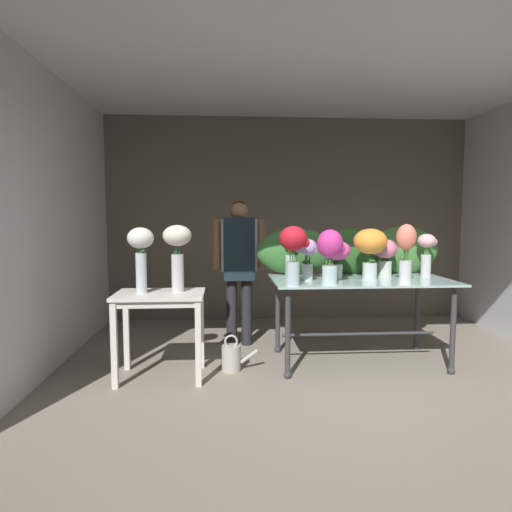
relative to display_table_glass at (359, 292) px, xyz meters
The scene contains 20 objects.
ground_plane 0.88m from the display_table_glass, 145.87° to the left, with size 7.47×7.47×0.00m, color gray.
wall_back 2.14m from the display_table_glass, 102.10° to the left, with size 5.12×0.12×2.81m, color #706656.
wall_left 3.08m from the display_table_glass, behind, with size 0.12×3.51×2.81m, color silver.
ceiling_slab 2.21m from the display_table_glass, 145.87° to the left, with size 5.24×3.51×0.12m, color silver.
display_table_glass is the anchor object (origin of this frame).
side_table_white 1.92m from the display_table_glass, behind, with size 0.78×0.54×0.77m.
florist 1.38m from the display_table_glass, 149.61° to the left, with size 0.58×0.24×1.62m.
foliage_backdrop 0.52m from the display_table_glass, 97.64° to the left, with size 1.95×0.28×0.50m.
vase_blush_hydrangea 0.82m from the display_table_glass, ahead, with size 0.20×0.18×0.43m.
vase_rosy_tulips 0.47m from the display_table_glass, 20.64° to the left, with size 0.25×0.23×0.38m.
vase_lilac_freesia 0.66m from the display_table_glass, behind, with size 0.21×0.18×0.39m.
vase_coral_anemones 0.64m from the display_table_glass, 44.67° to the right, with size 0.19×0.18×0.54m.
vase_fuchsia_stock 0.44m from the display_table_glass, behind, with size 0.28×0.28×0.37m.
vase_sunset_dahlias 0.47m from the display_table_glass, 36.35° to the right, with size 0.32×0.32×0.49m.
vase_crimson_snapdragons 0.94m from the display_table_glass, 151.87° to the right, with size 0.27×0.24×0.52m.
vase_magenta_peonies 0.65m from the display_table_glass, 139.42° to the right, with size 0.26×0.23×0.49m.
vase_ivory_ranunculus 0.79m from the display_table_glass, 165.75° to the left, with size 0.17×0.17×0.47m.
vase_white_roses_tall 2.12m from the display_table_glass, behind, with size 0.23×0.23×0.58m.
vase_cream_lisianthus_tall 1.82m from the display_table_glass, behind, with size 0.26×0.26×0.60m.
watering_can 1.40m from the display_table_glass, behind, with size 0.35×0.18×0.34m.
Camera 1 is at (-0.88, -2.76, 1.45)m, focal length 30.72 mm.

